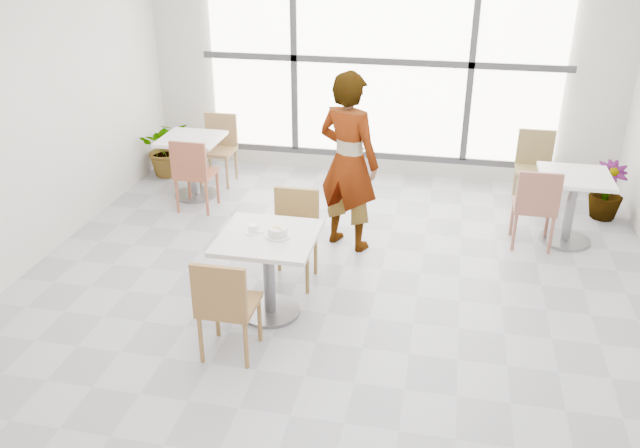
% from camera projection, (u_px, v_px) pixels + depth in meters
% --- Properties ---
extents(floor, '(7.00, 7.00, 0.00)m').
position_uv_depth(floor, '(327.00, 313.00, 5.69)').
color(floor, '#9E9EA5').
rests_on(floor, ground).
extents(wall_back, '(6.00, 0.00, 6.00)m').
position_uv_depth(wall_back, '(382.00, 60.00, 8.15)').
color(wall_back, silver).
rests_on(wall_back, ground).
extents(window, '(4.60, 0.07, 2.52)m').
position_uv_depth(window, '(381.00, 61.00, 8.09)').
color(window, white).
rests_on(window, ground).
extents(main_table, '(0.80, 0.80, 0.75)m').
position_uv_depth(main_table, '(269.00, 260.00, 5.48)').
color(main_table, silver).
rests_on(main_table, ground).
extents(chair_near, '(0.42, 0.42, 0.87)m').
position_uv_depth(chair_near, '(225.00, 303.00, 4.91)').
color(chair_near, olive).
rests_on(chair_near, ground).
extents(chair_far, '(0.42, 0.42, 0.87)m').
position_uv_depth(chair_far, '(294.00, 230.00, 6.05)').
color(chair_far, olive).
rests_on(chair_far, ground).
extents(oatmeal_bowl, '(0.21, 0.21, 0.10)m').
position_uv_depth(oatmeal_bowl, '(278.00, 232.00, 5.34)').
color(oatmeal_bowl, silver).
rests_on(oatmeal_bowl, main_table).
extents(coffee_cup, '(0.16, 0.13, 0.07)m').
position_uv_depth(coffee_cup, '(253.00, 229.00, 5.42)').
color(coffee_cup, white).
rests_on(coffee_cup, main_table).
extents(person, '(0.79, 0.67, 1.83)m').
position_uv_depth(person, '(348.00, 162.00, 6.50)').
color(person, black).
rests_on(person, ground).
extents(bg_table_left, '(0.70, 0.70, 0.75)m').
position_uv_depth(bg_table_left, '(193.00, 158.00, 7.87)').
color(bg_table_left, white).
rests_on(bg_table_left, ground).
extents(bg_table_right, '(0.70, 0.70, 0.75)m').
position_uv_depth(bg_table_right, '(572.00, 199.00, 6.75)').
color(bg_table_right, white).
rests_on(bg_table_right, ground).
extents(bg_chair_left_near, '(0.42, 0.42, 0.87)m').
position_uv_depth(bg_chair_left_near, '(193.00, 170.00, 7.45)').
color(bg_chair_left_near, '#9B5339').
rests_on(bg_chair_left_near, ground).
extents(bg_chair_left_far, '(0.42, 0.42, 0.87)m').
position_uv_depth(bg_chair_left_far, '(219.00, 144.00, 8.32)').
color(bg_chair_left_far, '#A07A4C').
rests_on(bg_chair_left_far, ground).
extents(bg_chair_right_near, '(0.42, 0.42, 0.87)m').
position_uv_depth(bg_chair_right_near, '(536.00, 203.00, 6.60)').
color(bg_chair_right_near, '#945A49').
rests_on(bg_chair_right_near, ground).
extents(bg_chair_right_far, '(0.42, 0.42, 0.87)m').
position_uv_depth(bg_chair_right_far, '(534.00, 163.00, 7.69)').
color(bg_chair_right_far, olive).
rests_on(bg_chair_right_far, ground).
extents(plant_left, '(0.85, 0.80, 0.75)m').
position_uv_depth(plant_left, '(168.00, 148.00, 8.58)').
color(plant_left, '#5A843B').
rests_on(plant_left, ground).
extents(plant_right, '(0.38, 0.38, 0.66)m').
position_uv_depth(plant_right, '(607.00, 191.00, 7.35)').
color(plant_right, '#5C8C45').
rests_on(plant_right, ground).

